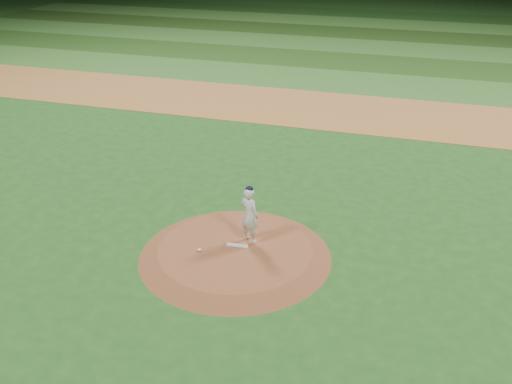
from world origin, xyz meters
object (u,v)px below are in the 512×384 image
at_px(pitchers_mound, 235,252).
at_px(rosin_bag, 200,250).
at_px(pitcher_on_mound, 249,215).
at_px(pitching_rubber, 237,245).

relative_size(pitchers_mound, rosin_bag, 44.70).
bearing_deg(pitchers_mound, pitcher_on_mound, 62.35).
bearing_deg(pitchers_mound, pitching_rubber, 86.24).
height_order(pitchers_mound, pitcher_on_mound, pitcher_on_mound).
xyz_separation_m(rosin_bag, pitcher_on_mound, (1.19, 0.94, 0.83)).
bearing_deg(pitcher_on_mound, pitching_rubber, -124.83).
xyz_separation_m(pitching_rubber, rosin_bag, (-0.93, -0.56, 0.02)).
relative_size(pitchers_mound, pitching_rubber, 8.84).
height_order(pitchers_mound, rosin_bag, rosin_bag).
xyz_separation_m(pitchers_mound, pitcher_on_mound, (0.27, 0.51, 0.99)).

